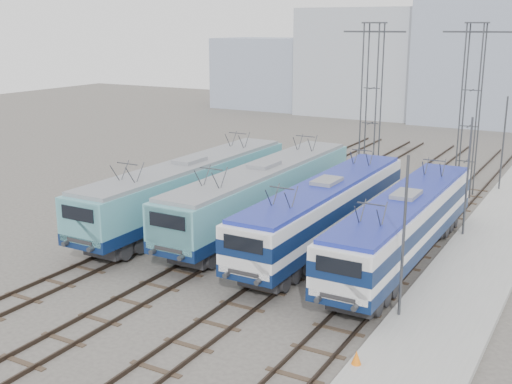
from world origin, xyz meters
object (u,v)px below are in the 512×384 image
object	(u,v)px
mast_front	(403,241)
mast_rear	(503,145)
locomotive_far_left	(188,187)
catenary_tower_east	(471,103)
catenary_tower_west	(371,100)
locomotive_far_right	(404,223)
safety_cone	(356,358)
locomotive_center_right	(325,208)
mast_mid	(467,180)
locomotive_center_left	(262,192)

from	to	relation	value
mast_front	mast_rear	size ratio (longest dim) A/B	1.00
locomotive_far_left	mast_rear	bearing A→B (deg)	48.26
catenary_tower_east	locomotive_far_left	bearing A→B (deg)	-131.07
locomotive_far_left	mast_front	bearing A→B (deg)	-23.88
catenary_tower_east	mast_front	distance (m)	22.32
mast_front	mast_rear	distance (m)	24.00
catenary_tower_west	mast_front	world-z (taller)	catenary_tower_west
locomotive_far_right	catenary_tower_east	size ratio (longest dim) A/B	1.46
safety_cone	locomotive_far_right	bearing A→B (deg)	99.03
locomotive_center_right	mast_rear	distance (m)	18.33
catenary_tower_west	safety_cone	xyz separation A→B (m)	(8.50, -24.64, -6.09)
locomotive_center_right	locomotive_far_right	bearing A→B (deg)	-6.02
catenary_tower_west	locomotive_center_right	bearing A→B (deg)	-80.29
locomotive_center_right	catenary_tower_west	distance (m)	14.04
locomotive_center_right	safety_cone	world-z (taller)	locomotive_center_right
mast_front	locomotive_center_right	bearing A→B (deg)	132.84
locomotive_center_right	mast_front	world-z (taller)	mast_front
catenary_tower_west	mast_rear	xyz separation A→B (m)	(8.60, 4.00, -3.14)
locomotive_center_right	mast_mid	distance (m)	8.27
catenary_tower_east	safety_cone	xyz separation A→B (m)	(2.00, -26.64, -6.09)
catenary_tower_east	locomotive_center_left	bearing A→B (deg)	-121.95
locomotive_far_right	safety_cone	bearing A→B (deg)	-80.97
mast_front	locomotive_far_right	bearing A→B (deg)	106.19
mast_rear	mast_mid	bearing A→B (deg)	-90.00
catenary_tower_east	locomotive_center_right	bearing A→B (deg)	-105.67
locomotive_far_right	catenary_tower_east	distance (m)	16.24
locomotive_far_right	mast_rear	world-z (taller)	mast_rear
catenary_tower_east	safety_cone	distance (m)	27.40
locomotive_center_left	catenary_tower_west	world-z (taller)	catenary_tower_west
safety_cone	locomotive_center_right	bearing A→B (deg)	118.56
mast_mid	locomotive_center_left	bearing A→B (deg)	-159.62
catenary_tower_west	catenary_tower_east	distance (m)	6.80
locomotive_far_left	locomotive_center_left	xyz separation A→B (m)	(4.50, 1.17, -0.00)
mast_front	safety_cone	xyz separation A→B (m)	(-0.10, -4.64, -2.95)
catenary_tower_east	mast_rear	xyz separation A→B (m)	(2.10, 2.00, -3.14)
locomotive_center_left	locomotive_center_right	world-z (taller)	locomotive_center_left
locomotive_center_left	catenary_tower_west	xyz separation A→B (m)	(2.25, 12.03, 4.31)
locomotive_center_left	mast_mid	size ratio (longest dim) A/B	2.68
locomotive_far_left	locomotive_center_right	xyz separation A→B (m)	(9.00, 0.05, -0.07)
locomotive_center_left	mast_front	bearing A→B (deg)	-36.30
locomotive_far_right	catenary_tower_west	xyz separation A→B (m)	(-6.75, 13.63, 4.40)
locomotive_far_left	mast_front	xyz separation A→B (m)	(15.35, -6.80, 1.16)
mast_front	catenary_tower_east	bearing A→B (deg)	95.45
catenary_tower_west	safety_cone	distance (m)	26.76
locomotive_center_left	safety_cone	world-z (taller)	locomotive_center_left
locomotive_center_left	safety_cone	size ratio (longest dim) A/B	36.97
catenary_tower_west	locomotive_center_left	bearing A→B (deg)	-100.59
mast_front	mast_mid	distance (m)	12.00
locomotive_center_left	catenary_tower_east	world-z (taller)	catenary_tower_east
locomotive_center_right	locomotive_far_left	bearing A→B (deg)	-179.68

